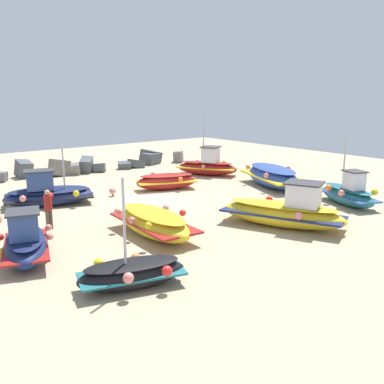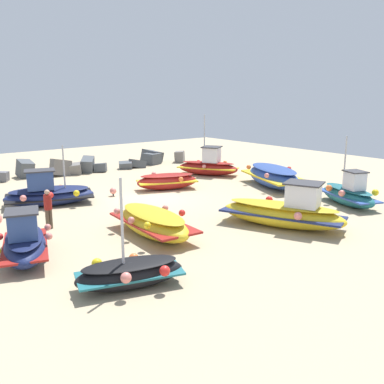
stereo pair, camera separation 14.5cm
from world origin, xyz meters
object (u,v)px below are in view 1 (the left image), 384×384
object	(u,v)px
fishing_boat_1	(272,176)
fishing_boat_0	(154,222)
fishing_boat_4	(48,194)
fishing_boat_6	(132,273)
mooring_buoy_0	(113,191)
person_walking	(48,207)
fishing_boat_3	(285,212)
fishing_boat_2	(167,181)
fishing_boat_5	(26,243)
fishing_boat_7	(208,166)
fishing_boat_8	(348,193)

from	to	relation	value
fishing_boat_1	fishing_boat_0	bearing A→B (deg)	126.89
fishing_boat_0	fishing_boat_1	bearing A→B (deg)	-70.39
fishing_boat_4	fishing_boat_6	distance (m)	10.95
mooring_buoy_0	person_walking	bearing A→B (deg)	-143.25
fishing_boat_1	fishing_boat_3	xyz separation A→B (m)	(-5.66, -5.65, -0.01)
fishing_boat_2	fishing_boat_6	distance (m)	13.05
fishing_boat_2	fishing_boat_5	size ratio (longest dim) A/B	1.00
fishing_boat_7	fishing_boat_1	bearing A→B (deg)	-26.11
fishing_boat_3	person_walking	world-z (taller)	fishing_boat_3
fishing_boat_6	fishing_boat_3	bearing A→B (deg)	23.67
fishing_boat_6	person_walking	size ratio (longest dim) A/B	2.01
fishing_boat_0	fishing_boat_6	distance (m)	4.70
fishing_boat_2	mooring_buoy_0	world-z (taller)	fishing_boat_2
fishing_boat_2	fishing_boat_3	xyz separation A→B (m)	(-0.23, -8.97, 0.15)
fishing_boat_0	fishing_boat_4	size ratio (longest dim) A/B	0.97
fishing_boat_5	person_walking	world-z (taller)	fishing_boat_5
person_walking	fishing_boat_5	bearing A→B (deg)	-42.81
fishing_boat_0	fishing_boat_6	world-z (taller)	fishing_boat_6
fishing_boat_4	fishing_boat_1	bearing A→B (deg)	178.68
person_walking	fishing_boat_3	bearing A→B (deg)	44.18
fishing_boat_2	fishing_boat_4	bearing A→B (deg)	13.56
fishing_boat_3	mooring_buoy_0	size ratio (longest dim) A/B	11.75
mooring_buoy_0	fishing_boat_4	bearing A→B (deg)	175.14
person_walking	fishing_boat_4	bearing A→B (deg)	150.61
fishing_boat_1	fishing_boat_4	world-z (taller)	fishing_boat_4
fishing_boat_0	fishing_boat_7	xyz separation A→B (m)	(10.05, 8.52, 0.12)
fishing_boat_3	mooring_buoy_0	xyz separation A→B (m)	(-3.05, 9.44, -0.36)
fishing_boat_0	fishing_boat_6	xyz separation A→B (m)	(-3.09, -3.55, -0.10)
fishing_boat_0	fishing_boat_3	xyz separation A→B (m)	(4.98, -2.44, 0.11)
fishing_boat_5	fishing_boat_8	bearing A→B (deg)	98.29
fishing_boat_6	mooring_buoy_0	size ratio (longest dim) A/B	7.11
fishing_boat_3	person_walking	bearing A→B (deg)	-149.87
fishing_boat_8	person_walking	world-z (taller)	fishing_boat_8
fishing_boat_1	fishing_boat_4	bearing A→B (deg)	91.55
fishing_boat_6	fishing_boat_0	bearing A→B (deg)	64.85
fishing_boat_4	fishing_boat_7	bearing A→B (deg)	-156.74
fishing_boat_1	fishing_boat_7	world-z (taller)	fishing_boat_7
fishing_boat_2	person_walking	world-z (taller)	person_walking
fishing_boat_0	fishing_boat_4	distance (m)	7.46
fishing_boat_2	fishing_boat_6	size ratio (longest dim) A/B	1.13
fishing_boat_8	person_walking	xyz separation A→B (m)	(-13.28, 5.42, 0.37)
fishing_boat_7	mooring_buoy_0	bearing A→B (deg)	-111.89
mooring_buoy_0	fishing_boat_3	bearing A→B (deg)	-72.10
fishing_boat_1	fishing_boat_4	distance (m)	12.84
fishing_boat_5	person_walking	distance (m)	3.40
fishing_boat_5	fishing_boat_0	bearing A→B (deg)	101.67
fishing_boat_3	fishing_boat_6	bearing A→B (deg)	-105.89
fishing_boat_8	mooring_buoy_0	distance (m)	12.36
fishing_boat_2	fishing_boat_3	bearing A→B (deg)	108.59
fishing_boat_2	fishing_boat_6	xyz separation A→B (m)	(-8.30, -10.07, -0.06)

